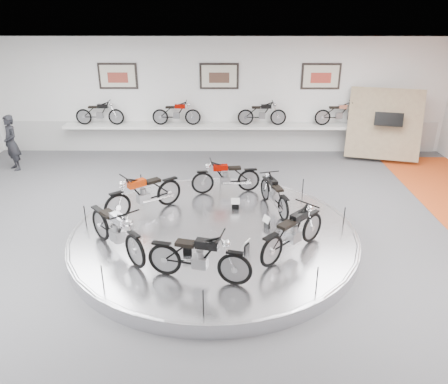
{
  "coord_description": "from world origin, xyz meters",
  "views": [
    {
      "loc": [
        0.31,
        -8.4,
        4.99
      ],
      "look_at": [
        0.23,
        0.6,
        1.1
      ],
      "focal_mm": 35.0,
      "sensor_mm": 36.0,
      "label": 1
    }
  ],
  "objects_px": {
    "display_platform": "(214,236)",
    "shelf": "(219,126)",
    "visitor": "(11,143)",
    "bike_f": "(293,231)",
    "bike_a": "(274,193)",
    "bike_c": "(144,193)",
    "bike_d": "(116,230)",
    "bike_e": "(199,256)",
    "bike_b": "(226,176)"
  },
  "relations": [
    {
      "from": "bike_a",
      "to": "bike_d",
      "type": "distance_m",
      "value": 3.96
    },
    {
      "from": "display_platform",
      "to": "shelf",
      "type": "distance_m",
      "value": 6.46
    },
    {
      "from": "bike_f",
      "to": "shelf",
      "type": "bearing_deg",
      "value": 56.76
    },
    {
      "from": "bike_c",
      "to": "bike_e",
      "type": "xyz_separation_m",
      "value": [
        1.5,
        -2.81,
        -0.02
      ]
    },
    {
      "from": "display_platform",
      "to": "bike_d",
      "type": "distance_m",
      "value": 2.27
    },
    {
      "from": "bike_f",
      "to": "bike_a",
      "type": "bearing_deg",
      "value": 49.32
    },
    {
      "from": "bike_f",
      "to": "visitor",
      "type": "relative_size",
      "value": 0.95
    },
    {
      "from": "bike_a",
      "to": "visitor",
      "type": "height_order",
      "value": "visitor"
    },
    {
      "from": "bike_c",
      "to": "bike_f",
      "type": "xyz_separation_m",
      "value": [
        3.34,
        -1.86,
        -0.02
      ]
    },
    {
      "from": "bike_e",
      "to": "display_platform",
      "type": "bearing_deg",
      "value": 97.41
    },
    {
      "from": "shelf",
      "to": "bike_b",
      "type": "height_order",
      "value": "bike_b"
    },
    {
      "from": "display_platform",
      "to": "bike_b",
      "type": "distance_m",
      "value": 2.24
    },
    {
      "from": "bike_f",
      "to": "bike_e",
      "type": "bearing_deg",
      "value": 161.62
    },
    {
      "from": "display_platform",
      "to": "shelf",
      "type": "xyz_separation_m",
      "value": [
        0.0,
        6.4,
        0.85
      ]
    },
    {
      "from": "display_platform",
      "to": "bike_c",
      "type": "height_order",
      "value": "bike_c"
    },
    {
      "from": "display_platform",
      "to": "bike_c",
      "type": "bearing_deg",
      "value": 152.65
    },
    {
      "from": "display_platform",
      "to": "bike_b",
      "type": "relative_size",
      "value": 4.08
    },
    {
      "from": "visitor",
      "to": "bike_a",
      "type": "bearing_deg",
      "value": 19.41
    },
    {
      "from": "display_platform",
      "to": "bike_b",
      "type": "height_order",
      "value": "bike_b"
    },
    {
      "from": "bike_e",
      "to": "bike_b",
      "type": "bearing_deg",
      "value": 97.06
    },
    {
      "from": "display_platform",
      "to": "visitor",
      "type": "height_order",
      "value": "visitor"
    },
    {
      "from": "visitor",
      "to": "shelf",
      "type": "bearing_deg",
      "value": 57.9
    },
    {
      "from": "display_platform",
      "to": "visitor",
      "type": "distance_m",
      "value": 8.16
    },
    {
      "from": "visitor",
      "to": "bike_b",
      "type": "bearing_deg",
      "value": 23.17
    },
    {
      "from": "bike_a",
      "to": "bike_d",
      "type": "bearing_deg",
      "value": 105.0
    },
    {
      "from": "bike_d",
      "to": "bike_f",
      "type": "bearing_deg",
      "value": 48.22
    },
    {
      "from": "bike_b",
      "to": "bike_c",
      "type": "height_order",
      "value": "bike_c"
    },
    {
      "from": "bike_c",
      "to": "bike_e",
      "type": "relative_size",
      "value": 1.04
    },
    {
      "from": "bike_b",
      "to": "bike_d",
      "type": "height_order",
      "value": "bike_d"
    },
    {
      "from": "bike_b",
      "to": "visitor",
      "type": "height_order",
      "value": "visitor"
    },
    {
      "from": "bike_c",
      "to": "visitor",
      "type": "relative_size",
      "value": 0.98
    },
    {
      "from": "shelf",
      "to": "bike_d",
      "type": "bearing_deg",
      "value": -104.63
    },
    {
      "from": "display_platform",
      "to": "shelf",
      "type": "relative_size",
      "value": 0.58
    },
    {
      "from": "visitor",
      "to": "display_platform",
      "type": "bearing_deg",
      "value": 8.19
    },
    {
      "from": "bike_a",
      "to": "bike_d",
      "type": "height_order",
      "value": "bike_d"
    },
    {
      "from": "display_platform",
      "to": "bike_f",
      "type": "distance_m",
      "value": 2.01
    },
    {
      "from": "bike_a",
      "to": "bike_e",
      "type": "xyz_separation_m",
      "value": [
        -1.66,
        -3.01,
        0.06
      ]
    },
    {
      "from": "shelf",
      "to": "bike_e",
      "type": "distance_m",
      "value": 8.33
    },
    {
      "from": "bike_b",
      "to": "bike_d",
      "type": "bearing_deg",
      "value": 46.11
    },
    {
      "from": "display_platform",
      "to": "bike_d",
      "type": "relative_size",
      "value": 3.57
    },
    {
      "from": "display_platform",
      "to": "bike_a",
      "type": "xyz_separation_m",
      "value": [
        1.45,
        1.08,
        0.59
      ]
    },
    {
      "from": "bike_f",
      "to": "visitor",
      "type": "height_order",
      "value": "visitor"
    },
    {
      "from": "shelf",
      "to": "bike_c",
      "type": "bearing_deg",
      "value": -107.21
    },
    {
      "from": "bike_e",
      "to": "bike_f",
      "type": "xyz_separation_m",
      "value": [
        1.84,
        0.95,
        0.01
      ]
    },
    {
      "from": "bike_e",
      "to": "visitor",
      "type": "xyz_separation_m",
      "value": [
        -6.43,
        6.62,
        0.1
      ]
    },
    {
      "from": "shelf",
      "to": "bike_c",
      "type": "xyz_separation_m",
      "value": [
        -1.71,
        -5.52,
        -0.18
      ]
    },
    {
      "from": "bike_a",
      "to": "visitor",
      "type": "xyz_separation_m",
      "value": [
        -8.08,
        3.6,
        0.16
      ]
    },
    {
      "from": "bike_e",
      "to": "bike_f",
      "type": "relative_size",
      "value": 0.99
    },
    {
      "from": "bike_a",
      "to": "bike_f",
      "type": "distance_m",
      "value": 2.07
    },
    {
      "from": "bike_e",
      "to": "bike_f",
      "type": "distance_m",
      "value": 2.07
    }
  ]
}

